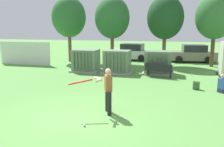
{
  "coord_description": "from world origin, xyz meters",
  "views": [
    {
      "loc": [
        3.18,
        -7.53,
        3.24
      ],
      "look_at": [
        0.37,
        3.5,
        1.0
      ],
      "focal_mm": 37.86,
      "sensor_mm": 36.0,
      "label": 1
    }
  ],
  "objects": [
    {
      "name": "transformer_mid_west",
      "position": [
        -0.6,
        8.81,
        0.79
      ],
      "size": [
        2.1,
        1.7,
        1.62
      ],
      "color": "#9E9B93",
      "rests_on": "ground"
    },
    {
      "name": "sports_ball",
      "position": [
        0.47,
        -0.64,
        0.04
      ],
      "size": [
        0.09,
        0.09,
        0.09
      ],
      "primitive_type": "sphere",
      "color": "white",
      "rests_on": "ground"
    },
    {
      "name": "backpack",
      "position": [
        4.51,
        5.3,
        0.21
      ],
      "size": [
        0.36,
        0.32,
        0.44
      ],
      "color": "#4C723F",
      "rests_on": "ground"
    },
    {
      "name": "tree_center_right",
      "position": [
        2.49,
        13.29,
        4.01
      ],
      "size": [
        3.06,
        3.06,
        5.84
      ],
      "color": "brown",
      "rests_on": "ground"
    },
    {
      "name": "parked_car_left_of_center",
      "position": [
        5.07,
        15.84,
        0.75
      ],
      "size": [
        4.37,
        2.28,
        1.62
      ],
      "color": "gray",
      "rests_on": "ground"
    },
    {
      "name": "tree_left",
      "position": [
        -6.29,
        13.33,
        4.13
      ],
      "size": [
        3.15,
        3.15,
        6.03
      ],
      "color": "brown",
      "rests_on": "ground"
    },
    {
      "name": "parked_car_leftmost",
      "position": [
        -0.8,
        15.88,
        0.75
      ],
      "size": [
        4.37,
        2.28,
        1.62
      ],
      "color": "silver",
      "rests_on": "ground"
    },
    {
      "name": "tree_right",
      "position": [
        6.41,
        13.42,
        4.1
      ],
      "size": [
        3.13,
        3.13,
        5.97
      ],
      "color": "brown",
      "rests_on": "ground"
    },
    {
      "name": "fence_panel",
      "position": [
        -9.28,
        10.5,
        1.0
      ],
      "size": [
        4.8,
        0.12,
        2.0
      ],
      "primitive_type": "cube",
      "color": "silver",
      "rests_on": "ground"
    },
    {
      "name": "park_bench",
      "position": [
        2.4,
        7.92,
        0.54
      ],
      "size": [
        1.84,
        0.81,
        0.92
      ],
      "color": "black",
      "rests_on": "ground"
    },
    {
      "name": "batter",
      "position": [
        0.86,
        0.75,
        0.98
      ],
      "size": [
        1.55,
        0.95,
        1.74
      ],
      "color": "black",
      "rests_on": "ground"
    },
    {
      "name": "transformer_mid_east",
      "position": [
        2.26,
        9.17,
        0.79
      ],
      "size": [
        2.1,
        1.7,
        1.62
      ],
      "color": "#9E9B93",
      "rests_on": "ground"
    },
    {
      "name": "ground_plane",
      "position": [
        0.0,
        0.0,
        0.0
      ],
      "size": [
        96.0,
        96.0,
        0.0
      ],
      "primitive_type": "plane",
      "color": "#5B9947"
    },
    {
      "name": "tree_center_left",
      "position": [
        -2.08,
        13.16,
        4.03
      ],
      "size": [
        3.08,
        3.08,
        5.88
      ],
      "color": "brown",
      "rests_on": "ground"
    },
    {
      "name": "transformer_west",
      "position": [
        -2.99,
        8.8,
        0.79
      ],
      "size": [
        2.1,
        1.7,
        1.62
      ],
      "color": "#9E9B93",
      "rests_on": "ground"
    },
    {
      "name": "seated_spectator",
      "position": [
        5.76,
        5.03,
        0.38
      ],
      "size": [
        0.76,
        0.72,
        0.96
      ],
      "color": "#282D4C",
      "rests_on": "ground"
    }
  ]
}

